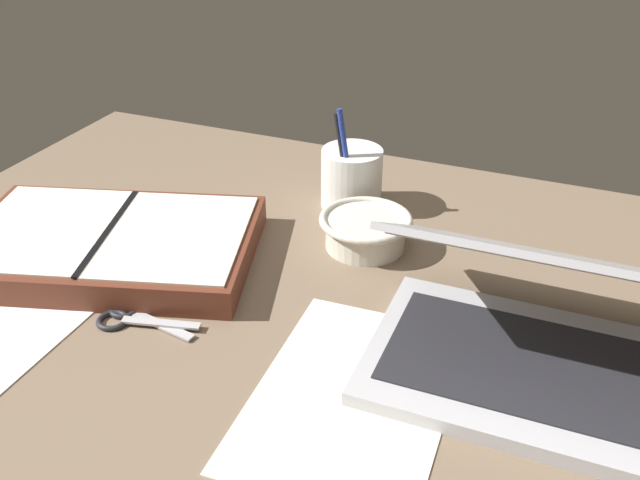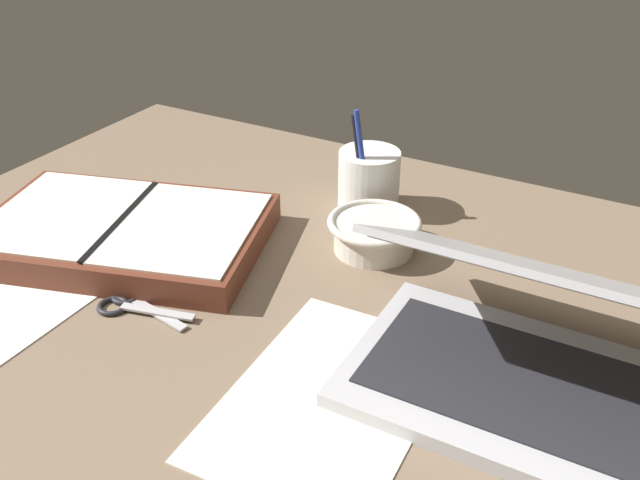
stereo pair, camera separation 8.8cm
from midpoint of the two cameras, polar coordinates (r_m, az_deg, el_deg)
name	(u,v)px [view 2 (the right image)]	position (r cm, az deg, el deg)	size (l,w,h in cm)	color
desk_top	(340,337)	(85.01, 4.61, -7.86)	(140.00, 100.00, 2.00)	#75604C
laptop	(523,346)	(78.41, 19.07, -8.15)	(33.99, 28.06, 17.79)	#B7B7BC
bowl	(374,233)	(98.68, 6.89, 0.52)	(13.01, 13.01, 4.77)	silver
pen_cup	(369,180)	(108.71, 6.23, 4.75)	(9.32, 9.32, 16.45)	white
planner	(124,232)	(101.75, -13.10, 0.53)	(44.21, 35.35, 4.42)	brown
scissors	(129,304)	(89.92, -12.38, -5.10)	(12.67, 6.41, 0.80)	#B7B7BC
paper_sheet_front	(330,397)	(75.68, 4.19, -12.53)	(19.69, 29.63, 0.16)	silver
paper_sheet_beside_planner	(13,295)	(96.16, -20.99, -4.22)	(19.34, 25.82, 0.16)	white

